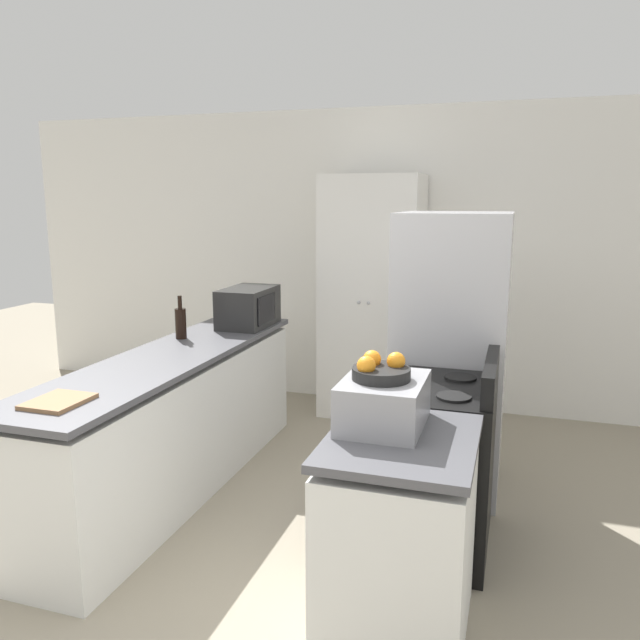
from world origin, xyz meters
TOP-DOWN VIEW (x-y plane):
  - wall_back at (0.00, 3.53)m, footprint 7.00×0.06m
  - counter_left at (-0.81, 1.39)m, footprint 0.60×2.59m
  - counter_right at (0.81, 0.47)m, footprint 0.60×0.75m
  - pantry_cabinet at (0.06, 3.20)m, footprint 0.81×0.60m
  - stove at (0.83, 1.23)m, footprint 0.66×0.72m
  - refrigerator at (0.84, 1.98)m, footprint 0.70×0.71m
  - microwave at (-0.70, 2.35)m, footprint 0.33×0.52m
  - wine_bottle at (-0.97, 1.81)m, footprint 0.08×0.08m
  - toaster_oven at (0.71, 0.59)m, footprint 0.35×0.43m
  - fruit_bowl at (0.69, 0.58)m, footprint 0.25×0.25m
  - cutting_board at (-0.81, 0.40)m, footprint 0.24×0.28m

SIDE VIEW (x-z plane):
  - counter_left at x=-0.81m, z-range -0.01..0.87m
  - counter_right at x=0.81m, z-range -0.01..0.87m
  - stove at x=0.83m, z-range -0.07..0.97m
  - refrigerator at x=0.84m, z-range 0.00..1.75m
  - cutting_board at x=-0.81m, z-range 0.88..0.90m
  - toaster_oven at x=0.71m, z-range 0.88..1.09m
  - wine_bottle at x=-0.97m, z-range 0.85..1.15m
  - pantry_cabinet at x=0.06m, z-range 0.00..2.03m
  - microwave at x=-0.70m, z-range 0.88..1.17m
  - fruit_bowl at x=0.69m, z-range 1.08..1.18m
  - wall_back at x=0.00m, z-range 0.00..2.60m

